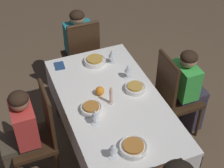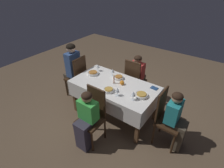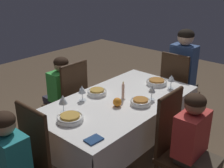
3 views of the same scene
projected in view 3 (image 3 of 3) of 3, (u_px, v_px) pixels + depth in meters
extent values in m
plane|color=brown|center=(119.00, 162.00, 2.94)|extent=(8.00, 8.00, 0.00)
cube|color=white|center=(119.00, 101.00, 2.67)|extent=(1.57, 0.85, 0.04)
cube|color=white|center=(89.00, 103.00, 2.98)|extent=(1.57, 0.01, 0.28)
cube|color=white|center=(156.00, 131.00, 2.47)|extent=(1.57, 0.01, 0.28)
cube|color=white|center=(162.00, 92.00, 3.27)|extent=(0.01, 0.85, 0.28)
cube|color=white|center=(55.00, 152.00, 2.19)|extent=(0.01, 0.85, 0.28)
cube|color=brown|center=(134.00, 101.00, 3.52)|extent=(0.06, 0.06, 0.69)
cube|color=brown|center=(38.00, 152.00, 2.53)|extent=(0.06, 0.06, 0.69)
cube|color=brown|center=(185.00, 119.00, 3.09)|extent=(0.06, 0.06, 0.69)
cube|color=#382314|center=(179.00, 94.00, 3.50)|extent=(0.38, 0.38, 0.04)
cube|color=#382314|center=(174.00, 77.00, 3.28)|extent=(0.03, 0.35, 0.51)
cylinder|color=#382314|center=(176.00, 56.00, 3.18)|extent=(0.04, 0.34, 0.04)
cylinder|color=#382314|center=(195.00, 109.00, 3.60)|extent=(0.03, 0.03, 0.42)
cylinder|color=#382314|center=(173.00, 102.00, 3.80)|extent=(0.03, 0.03, 0.42)
cylinder|color=#382314|center=(183.00, 119.00, 3.37)|extent=(0.03, 0.03, 0.42)
cylinder|color=#382314|center=(160.00, 110.00, 3.57)|extent=(0.03, 0.03, 0.42)
cube|color=#382314|center=(66.00, 106.00, 3.18)|extent=(0.38, 0.38, 0.04)
cube|color=#382314|center=(75.00, 88.00, 2.97)|extent=(0.35, 0.03, 0.51)
cylinder|color=#382314|center=(74.00, 65.00, 2.88)|extent=(0.34, 0.04, 0.04)
cylinder|color=#382314|center=(68.00, 114.00, 3.49)|extent=(0.03, 0.03, 0.42)
cylinder|color=#382314|center=(47.00, 124.00, 3.26)|extent=(0.03, 0.03, 0.42)
cylinder|color=#382314|center=(87.00, 123.00, 3.28)|extent=(0.03, 0.03, 0.42)
cylinder|color=#382314|center=(65.00, 134.00, 3.06)|extent=(0.03, 0.03, 0.42)
cube|color=#382314|center=(34.00, 141.00, 2.05)|extent=(0.03, 0.35, 0.51)
cylinder|color=#382314|center=(30.00, 109.00, 1.95)|extent=(0.04, 0.34, 0.04)
cube|color=#382314|center=(185.00, 160.00, 2.29)|extent=(0.38, 0.38, 0.04)
cube|color=#382314|center=(169.00, 123.00, 2.29)|extent=(0.35, 0.03, 0.51)
cylinder|color=#382314|center=(171.00, 94.00, 2.19)|extent=(0.34, 0.04, 0.04)
cylinder|color=#382314|center=(175.00, 164.00, 2.59)|extent=(0.03, 0.03, 0.42)
cube|color=#4C4233|center=(185.00, 103.00, 3.72)|extent=(0.14, 0.22, 0.46)
cube|color=#4C4233|center=(184.00, 87.00, 3.56)|extent=(0.31, 0.24, 0.06)
cube|color=#38568E|center=(183.00, 67.00, 3.39)|extent=(0.18, 0.30, 0.54)
sphere|color=beige|center=(186.00, 37.00, 3.26)|extent=(0.19, 0.19, 0.19)
ellipsoid|color=black|center=(186.00, 35.00, 3.24)|extent=(0.19, 0.19, 0.13)
cube|color=#383342|center=(56.00, 117.00, 3.38)|extent=(0.22, 0.14, 0.46)
cube|color=#383342|center=(59.00, 99.00, 3.24)|extent=(0.24, 0.31, 0.06)
cube|color=green|center=(63.00, 85.00, 3.11)|extent=(0.30, 0.18, 0.33)
sphere|color=tan|center=(61.00, 65.00, 3.02)|extent=(0.16, 0.16, 0.16)
ellipsoid|color=black|center=(61.00, 62.00, 3.01)|extent=(0.16, 0.16, 0.11)
cube|color=teal|center=(9.00, 156.00, 1.91)|extent=(0.18, 0.30, 0.35)
sphere|color=tan|center=(3.00, 124.00, 1.82)|extent=(0.16, 0.16, 0.16)
ellipsoid|color=black|center=(3.00, 120.00, 1.81)|extent=(0.16, 0.16, 0.11)
cube|color=#4C4233|center=(199.00, 160.00, 2.20)|extent=(0.24, 0.31, 0.06)
cube|color=red|center=(191.00, 134.00, 2.17)|extent=(0.30, 0.18, 0.36)
sphere|color=#9E7051|center=(195.00, 104.00, 2.07)|extent=(0.16, 0.16, 0.16)
ellipsoid|color=black|center=(196.00, 101.00, 2.06)|extent=(0.16, 0.16, 0.11)
cylinder|color=white|center=(157.00, 83.00, 3.01)|extent=(0.22, 0.22, 0.04)
torus|color=white|center=(157.00, 81.00, 3.00)|extent=(0.22, 0.22, 0.01)
cylinder|color=#B2702D|center=(157.00, 80.00, 3.00)|extent=(0.16, 0.16, 0.02)
cylinder|color=white|center=(171.00, 88.00, 2.92)|extent=(0.06, 0.06, 0.00)
cylinder|color=white|center=(171.00, 84.00, 2.90)|extent=(0.01, 0.01, 0.08)
cone|color=white|center=(171.00, 78.00, 2.88)|extent=(0.07, 0.07, 0.07)
cylinder|color=white|center=(171.00, 79.00, 2.88)|extent=(0.04, 0.04, 0.03)
cylinder|color=white|center=(97.00, 93.00, 2.76)|extent=(0.19, 0.19, 0.04)
torus|color=white|center=(97.00, 91.00, 2.75)|extent=(0.19, 0.19, 0.01)
cylinder|color=gold|center=(97.00, 90.00, 2.75)|extent=(0.14, 0.14, 0.02)
cylinder|color=white|center=(82.00, 100.00, 2.65)|extent=(0.07, 0.07, 0.00)
cylinder|color=white|center=(82.00, 96.00, 2.63)|extent=(0.01, 0.01, 0.07)
cone|color=white|center=(82.00, 89.00, 2.60)|extent=(0.07, 0.07, 0.07)
cylinder|color=white|center=(82.00, 91.00, 2.61)|extent=(0.04, 0.04, 0.03)
cylinder|color=white|center=(70.00, 119.00, 2.28)|extent=(0.22, 0.22, 0.04)
torus|color=white|center=(70.00, 117.00, 2.27)|extent=(0.21, 0.21, 0.01)
cylinder|color=gold|center=(70.00, 116.00, 2.27)|extent=(0.16, 0.16, 0.02)
cylinder|color=white|center=(64.00, 112.00, 2.43)|extent=(0.06, 0.06, 0.00)
cylinder|color=white|center=(64.00, 108.00, 2.41)|extent=(0.01, 0.01, 0.08)
cone|color=white|center=(63.00, 99.00, 2.38)|extent=(0.08, 0.08, 0.08)
cylinder|color=white|center=(63.00, 101.00, 2.39)|extent=(0.05, 0.05, 0.04)
cylinder|color=white|center=(140.00, 103.00, 2.56)|extent=(0.19, 0.19, 0.04)
torus|color=white|center=(141.00, 101.00, 2.55)|extent=(0.18, 0.18, 0.01)
cylinder|color=#B2702D|center=(141.00, 100.00, 2.54)|extent=(0.14, 0.14, 0.02)
cylinder|color=white|center=(151.00, 99.00, 2.66)|extent=(0.07, 0.07, 0.00)
cylinder|color=white|center=(152.00, 96.00, 2.64)|extent=(0.01, 0.01, 0.07)
cone|color=white|center=(152.00, 88.00, 2.62)|extent=(0.07, 0.07, 0.08)
cylinder|color=white|center=(152.00, 90.00, 2.62)|extent=(0.04, 0.04, 0.04)
cylinder|color=beige|center=(123.00, 99.00, 2.66)|extent=(0.05, 0.05, 0.01)
cylinder|color=beige|center=(123.00, 91.00, 2.63)|extent=(0.03, 0.03, 0.15)
ellipsoid|color=#F9C64C|center=(123.00, 83.00, 2.60)|extent=(0.01, 0.01, 0.03)
sphere|color=orange|center=(117.00, 102.00, 2.52)|extent=(0.08, 0.08, 0.08)
cube|color=navy|center=(94.00, 140.00, 2.02)|extent=(0.13, 0.10, 0.01)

